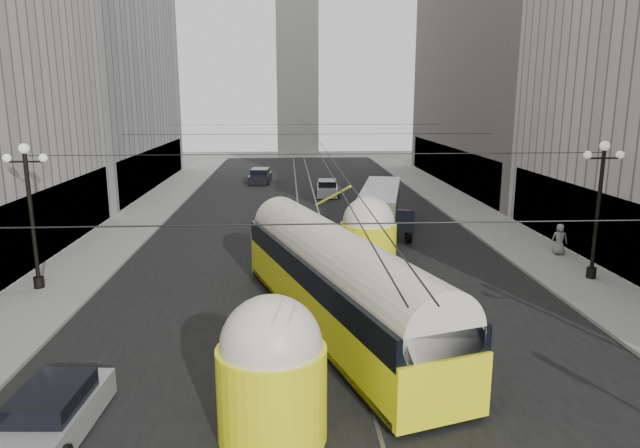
{
  "coord_description": "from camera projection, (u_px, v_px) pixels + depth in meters",
  "views": [
    {
      "loc": [
        -1.49,
        -6.74,
        8.39
      ],
      "look_at": [
        -0.27,
        15.2,
        3.51
      ],
      "focal_mm": 32.0,
      "sensor_mm": 36.0,
      "label": 1
    }
  ],
  "objects": [
    {
      "name": "sidewalk_right",
      "position": [
        463.0,
        207.0,
        44.2
      ],
      "size": [
        4.0,
        72.0,
        0.15
      ],
      "primitive_type": "cube",
      "color": "gray",
      "rests_on": "ground"
    },
    {
      "name": "distant_tower",
      "position": [
        297.0,
        52.0,
        83.21
      ],
      "size": [
        6.0,
        6.0,
        31.36
      ],
      "color": "#B2AFA8",
      "rests_on": "ground"
    },
    {
      "name": "sedan_white_far",
      "position": [
        327.0,
        189.0,
        49.94
      ],
      "size": [
        2.0,
        4.37,
        1.35
      ],
      "color": "beige",
      "rests_on": "ground"
    },
    {
      "name": "lamppost_right_mid",
      "position": [
        599.0,
        202.0,
        25.89
      ],
      "size": [
        1.86,
        0.44,
        6.37
      ],
      "color": "black",
      "rests_on": "sidewalk_right"
    },
    {
      "name": "pedestrian_sidewalk_right",
      "position": [
        560.0,
        239.0,
        30.53
      ],
      "size": [
        0.95,
        0.78,
        1.67
      ],
      "primitive_type": "imported",
      "rotation": [
        0.0,
        0.0,
        2.75
      ],
      "color": "gray",
      "rests_on": "sidewalk_right"
    },
    {
      "name": "streetcar",
      "position": [
        336.0,
        280.0,
        20.91
      ],
      "size": [
        7.07,
        16.62,
        3.79
      ],
      "color": "#FCFF16",
      "rests_on": "ground"
    },
    {
      "name": "building_right_far",
      "position": [
        518.0,
        10.0,
        52.82
      ],
      "size": [
        12.6,
        32.6,
        32.6
      ],
      "color": "#514C47",
      "rests_on": "ground"
    },
    {
      "name": "catenary",
      "position": [
        312.0,
        136.0,
        37.9
      ],
      "size": [
        25.0,
        72.0,
        0.23
      ],
      "color": "black",
      "rests_on": "ground"
    },
    {
      "name": "sedan_silver",
      "position": [
        53.0,
        414.0,
        14.38
      ],
      "size": [
        1.93,
        4.23,
        1.31
      ],
      "color": "#A8A9AD",
      "rests_on": "ground"
    },
    {
      "name": "rail_right",
      "position": [
        321.0,
        219.0,
        40.19
      ],
      "size": [
        0.12,
        85.0,
        0.04
      ],
      "primitive_type": "cube",
      "color": "gray",
      "rests_on": "ground"
    },
    {
      "name": "building_left_far",
      "position": [
        80.0,
        30.0,
        51.07
      ],
      "size": [
        12.6,
        28.6,
        28.6
      ],
      "color": "#999999",
      "rests_on": "ground"
    },
    {
      "name": "sidewalk_left",
      "position": [
        149.0,
        211.0,
        42.89
      ],
      "size": [
        4.0,
        72.0,
        0.15
      ],
      "primitive_type": "cube",
      "color": "gray",
      "rests_on": "ground"
    },
    {
      "name": "rail_left",
      "position": [
        299.0,
        220.0,
        40.11
      ],
      "size": [
        0.12,
        85.0,
        0.04
      ],
      "primitive_type": "cube",
      "color": "gray",
      "rests_on": "ground"
    },
    {
      "name": "road",
      "position": [
        310.0,
        220.0,
        40.15
      ],
      "size": [
        20.0,
        85.0,
        0.02
      ],
      "primitive_type": "cube",
      "color": "black",
      "rests_on": "ground"
    },
    {
      "name": "city_bus",
      "position": [
        380.0,
        207.0,
        36.82
      ],
      "size": [
        4.52,
        11.15,
        2.75
      ],
      "color": "gray",
      "rests_on": "ground"
    },
    {
      "name": "sedan_dark_far",
      "position": [
        260.0,
        176.0,
        57.32
      ],
      "size": [
        2.29,
        4.75,
        1.45
      ],
      "color": "black",
      "rests_on": "ground"
    },
    {
      "name": "lamppost_left_mid",
      "position": [
        31.0,
        208.0,
        24.52
      ],
      "size": [
        1.86,
        0.44,
        6.37
      ],
      "color": "black",
      "rests_on": "sidewalk_left"
    }
  ]
}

